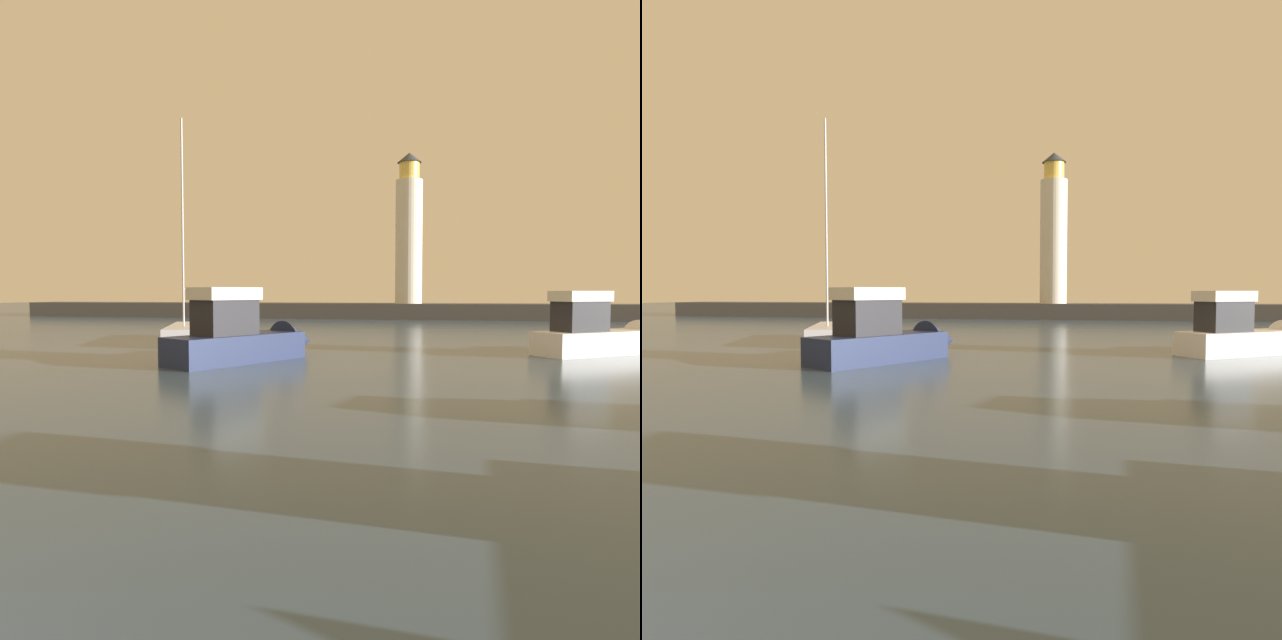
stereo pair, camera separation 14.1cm
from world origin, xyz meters
TOP-DOWN VIEW (x-y plane):
  - ground_plane at (0.00, 31.35)m, footprint 220.00×220.00m
  - breakwater at (0.00, 62.69)m, footprint 88.03×5.02m
  - lighthouse at (3.11, 62.69)m, footprint 3.03×3.03m
  - motorboat_0 at (14.03, 28.25)m, footprint 8.01×6.25m
  - motorboat_1 at (-2.82, 22.17)m, footprint 6.00×8.01m
  - sailboat_moored at (-9.51, 30.08)m, footprint 4.50×8.46m

SIDE VIEW (x-z plane):
  - ground_plane at x=0.00m, z-range 0.00..0.00m
  - sailboat_moored at x=-9.51m, z-range -6.06..7.27m
  - breakwater at x=0.00m, z-range 0.00..1.76m
  - motorboat_0 at x=14.03m, z-range -0.80..2.73m
  - motorboat_1 at x=-2.82m, z-range -0.77..2.90m
  - lighthouse at x=3.11m, z-range 1.31..18.39m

